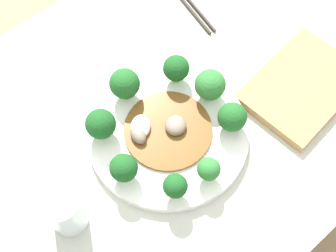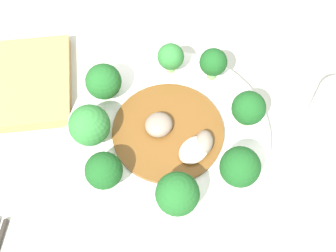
{
  "view_description": "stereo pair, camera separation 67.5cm",
  "coord_description": "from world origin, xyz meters",
  "px_view_note": "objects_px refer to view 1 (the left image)",
  "views": [
    {
      "loc": [
        -0.29,
        -0.33,
        1.56
      ],
      "look_at": [
        -0.05,
        -0.04,
        0.82
      ],
      "focal_mm": 50.0,
      "sensor_mm": 36.0,
      "label": 1
    },
    {
      "loc": [
        -0.04,
        0.27,
        1.39
      ],
      "look_at": [
        -0.05,
        -0.04,
        0.82
      ],
      "focal_mm": 50.0,
      "sensor_mm": 36.0,
      "label": 2
    }
  ],
  "objects_px": {
    "stirfry_center": "(163,129)",
    "drinking_glass": "(66,212)",
    "broccoli_south": "(209,169)",
    "broccoli_southwest": "(175,186)",
    "broccoli_west": "(124,168)",
    "broccoli_east": "(210,85)",
    "broccoli_north": "(125,84)",
    "broccoli_northeast": "(176,69)",
    "broccoli_southeast": "(232,117)",
    "broccoli_northwest": "(101,124)",
    "cutting_board": "(302,86)",
    "plate": "(168,133)"
  },
  "relations": [
    {
      "from": "stirfry_center",
      "to": "drinking_glass",
      "type": "height_order",
      "value": "drinking_glass"
    },
    {
      "from": "broccoli_south",
      "to": "broccoli_southwest",
      "type": "height_order",
      "value": "broccoli_southwest"
    },
    {
      "from": "broccoli_south",
      "to": "broccoli_west",
      "type": "distance_m",
      "value": 0.14
    },
    {
      "from": "broccoli_east",
      "to": "stirfry_center",
      "type": "relative_size",
      "value": 0.41
    },
    {
      "from": "broccoli_north",
      "to": "broccoli_northeast",
      "type": "height_order",
      "value": "broccoli_north"
    },
    {
      "from": "broccoli_southeast",
      "to": "broccoli_east",
      "type": "relative_size",
      "value": 0.93
    },
    {
      "from": "broccoli_southeast",
      "to": "drinking_glass",
      "type": "relative_size",
      "value": 0.63
    },
    {
      "from": "broccoli_northwest",
      "to": "broccoli_east",
      "type": "distance_m",
      "value": 0.21
    },
    {
      "from": "broccoli_north",
      "to": "cutting_board",
      "type": "relative_size",
      "value": 0.29
    },
    {
      "from": "plate",
      "to": "broccoli_southwest",
      "type": "distance_m",
      "value": 0.13
    },
    {
      "from": "stirfry_center",
      "to": "cutting_board",
      "type": "height_order",
      "value": "stirfry_center"
    },
    {
      "from": "broccoli_northeast",
      "to": "broccoli_south",
      "type": "distance_m",
      "value": 0.21
    },
    {
      "from": "broccoli_south",
      "to": "broccoli_southeast",
      "type": "bearing_deg",
      "value": 24.57
    },
    {
      "from": "broccoli_north",
      "to": "drinking_glass",
      "type": "relative_size",
      "value": 0.7
    },
    {
      "from": "plate",
      "to": "stirfry_center",
      "type": "xyz_separation_m",
      "value": [
        -0.01,
        0.01,
        0.02
      ]
    },
    {
      "from": "broccoli_southeast",
      "to": "broccoli_south",
      "type": "distance_m",
      "value": 0.11
    },
    {
      "from": "broccoli_south",
      "to": "drinking_glass",
      "type": "height_order",
      "value": "drinking_glass"
    },
    {
      "from": "broccoli_south",
      "to": "cutting_board",
      "type": "bearing_deg",
      "value": 4.03
    },
    {
      "from": "drinking_glass",
      "to": "broccoli_west",
      "type": "bearing_deg",
      "value": -2.1
    },
    {
      "from": "broccoli_northwest",
      "to": "broccoli_southeast",
      "type": "distance_m",
      "value": 0.23
    },
    {
      "from": "plate",
      "to": "broccoli_northwest",
      "type": "bearing_deg",
      "value": 142.12
    },
    {
      "from": "broccoli_west",
      "to": "plate",
      "type": "bearing_deg",
      "value": 9.04
    },
    {
      "from": "broccoli_southeast",
      "to": "broccoli_northwest",
      "type": "bearing_deg",
      "value": 143.27
    },
    {
      "from": "broccoli_south",
      "to": "broccoli_north",
      "type": "bearing_deg",
      "value": 91.32
    },
    {
      "from": "broccoli_north",
      "to": "broccoli_south",
      "type": "bearing_deg",
      "value": -88.68
    },
    {
      "from": "cutting_board",
      "to": "drinking_glass",
      "type": "bearing_deg",
      "value": 170.96
    },
    {
      "from": "broccoli_north",
      "to": "drinking_glass",
      "type": "height_order",
      "value": "drinking_glass"
    },
    {
      "from": "broccoli_north",
      "to": "broccoli_south",
      "type": "distance_m",
      "value": 0.22
    },
    {
      "from": "broccoli_northeast",
      "to": "broccoli_northwest",
      "type": "relative_size",
      "value": 0.95
    },
    {
      "from": "broccoli_southeast",
      "to": "stirfry_center",
      "type": "xyz_separation_m",
      "value": [
        -0.1,
        0.07,
        -0.03
      ]
    },
    {
      "from": "broccoli_west",
      "to": "stirfry_center",
      "type": "relative_size",
      "value": 0.38
    },
    {
      "from": "drinking_glass",
      "to": "broccoli_south",
      "type": "bearing_deg",
      "value": -23.51
    },
    {
      "from": "broccoli_northwest",
      "to": "stirfry_center",
      "type": "distance_m",
      "value": 0.11
    },
    {
      "from": "broccoli_north",
      "to": "stirfry_center",
      "type": "height_order",
      "value": "broccoli_north"
    },
    {
      "from": "stirfry_center",
      "to": "cutting_board",
      "type": "distance_m",
      "value": 0.29
    },
    {
      "from": "cutting_board",
      "to": "stirfry_center",
      "type": "bearing_deg",
      "value": 160.18
    },
    {
      "from": "broccoli_north",
      "to": "stirfry_center",
      "type": "relative_size",
      "value": 0.43
    },
    {
      "from": "broccoli_north",
      "to": "broccoli_west",
      "type": "height_order",
      "value": "broccoli_north"
    },
    {
      "from": "plate",
      "to": "broccoli_southeast",
      "type": "height_order",
      "value": "broccoli_southeast"
    },
    {
      "from": "broccoli_northwest",
      "to": "broccoli_east",
      "type": "xyz_separation_m",
      "value": [
        0.2,
        -0.06,
        -0.0
      ]
    },
    {
      "from": "broccoli_east",
      "to": "broccoli_south",
      "type": "relative_size",
      "value": 1.23
    },
    {
      "from": "cutting_board",
      "to": "broccoli_northwest",
      "type": "bearing_deg",
      "value": 155.25
    },
    {
      "from": "broccoli_north",
      "to": "plate",
      "type": "bearing_deg",
      "value": -84.51
    },
    {
      "from": "broccoli_southwest",
      "to": "cutting_board",
      "type": "height_order",
      "value": "broccoli_southwest"
    },
    {
      "from": "broccoli_northwest",
      "to": "broccoli_north",
      "type": "bearing_deg",
      "value": 24.1
    },
    {
      "from": "broccoli_northeast",
      "to": "stirfry_center",
      "type": "distance_m",
      "value": 0.12
    },
    {
      "from": "broccoli_northwest",
      "to": "broccoli_west",
      "type": "xyz_separation_m",
      "value": [
        -0.02,
        -0.09,
        -0.0
      ]
    },
    {
      "from": "plate",
      "to": "stirfry_center",
      "type": "distance_m",
      "value": 0.02
    },
    {
      "from": "broccoli_southeast",
      "to": "broccoli_west",
      "type": "xyz_separation_m",
      "value": [
        -0.21,
        0.05,
        0.0
      ]
    },
    {
      "from": "broccoli_southeast",
      "to": "broccoli_northeast",
      "type": "bearing_deg",
      "value": 93.42
    }
  ]
}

